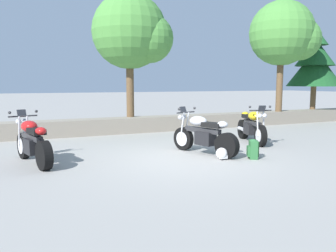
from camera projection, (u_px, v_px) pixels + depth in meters
name	position (u px, v px, depth m)	size (l,w,h in m)	color
ground_plane	(184.00, 159.00, 8.16)	(120.00, 120.00, 0.00)	gray
stone_wall	(125.00, 125.00, 12.48)	(36.00, 0.80, 0.55)	gray
motorcycle_red_near_left	(32.00, 142.00, 7.62)	(0.87, 2.03, 1.18)	black
motorcycle_silver_centre	(203.00, 135.00, 8.70)	(0.97, 1.99, 1.18)	black
motorcycle_yellow_far_right	(252.00, 127.00, 10.39)	(0.88, 2.02, 1.18)	black
rider_backpack	(253.00, 149.00, 8.17)	(0.34, 0.35, 0.47)	#2D6B38
rider_helmet	(222.00, 154.00, 8.09)	(0.28, 0.28, 0.28)	silver
leafy_tree_far_left	(134.00, 33.00, 12.37)	(2.86, 2.72, 4.48)	brown
leafy_tree_mid_left	(285.00, 35.00, 14.77)	(2.93, 2.79, 4.80)	brown
pine_tree_mid_right	(315.00, 62.00, 16.23)	(2.55, 2.55, 3.82)	brown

